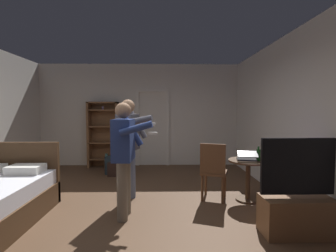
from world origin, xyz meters
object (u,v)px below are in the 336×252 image
object	(u,v)px
person_blue_shirt	(124,151)
person_striped_shirt	(129,142)
bottle_on_table	(258,155)
suitcase_dark	(116,165)
laptop	(247,157)
tv_flatscreen	(307,207)
side_table	(248,173)
bookshelf	(104,132)
suitcase_small	(119,168)
wooden_chair	(213,169)

from	to	relation	value
person_blue_shirt	person_striped_shirt	distance (m)	0.67
bottle_on_table	suitcase_dark	xyz separation A→B (m)	(-2.72, 1.88, -0.59)
laptop	person_blue_shirt	size ratio (longest dim) A/B	0.23
laptop	suitcase_dark	size ratio (longest dim) A/B	0.83
person_blue_shirt	suitcase_dark	bearing A→B (deg)	103.42
tv_flatscreen	side_table	world-z (taller)	tv_flatscreen
bottle_on_table	person_blue_shirt	bearing A→B (deg)	-166.02
laptop	person_striped_shirt	xyz separation A→B (m)	(-2.00, 0.10, 0.26)
laptop	person_striped_shirt	distance (m)	2.01
tv_flatscreen	suitcase_dark	world-z (taller)	tv_flatscreen
bookshelf	person_striped_shirt	bearing A→B (deg)	-67.98
bottle_on_table	suitcase_small	distance (m)	3.25
tv_flatscreen	suitcase_dark	size ratio (longest dim) A/B	2.60
tv_flatscreen	suitcase_dark	xyz separation A→B (m)	(-2.92, 2.98, -0.13)
side_table	person_striped_shirt	world-z (taller)	person_striped_shirt
bookshelf	bottle_on_table	world-z (taller)	bookshelf
suitcase_dark	suitcase_small	xyz separation A→B (m)	(0.08, -0.10, -0.05)
side_table	person_blue_shirt	size ratio (longest dim) A/B	0.42
wooden_chair	person_striped_shirt	xyz separation A→B (m)	(-1.44, 0.05, 0.46)
suitcase_dark	wooden_chair	bearing A→B (deg)	-25.25
bookshelf	side_table	world-z (taller)	bookshelf
tv_flatscreen	bottle_on_table	xyz separation A→B (m)	(-0.19, 1.10, 0.45)
bookshelf	person_striped_shirt	distance (m)	2.78
tv_flatscreen	side_table	size ratio (longest dim) A/B	1.73
suitcase_dark	person_blue_shirt	bearing A→B (deg)	-59.73
wooden_chair	suitcase_small	size ratio (longest dim) A/B	2.24
bookshelf	side_table	size ratio (longest dim) A/B	2.53
person_striped_shirt	suitcase_small	distance (m)	1.91
tv_flatscreen	suitcase_small	bearing A→B (deg)	134.50
wooden_chair	person_blue_shirt	bearing A→B (deg)	-156.39
laptop	wooden_chair	size ratio (longest dim) A/B	0.39
bottle_on_table	suitcase_small	world-z (taller)	bottle_on_table
wooden_chair	suitcase_dark	world-z (taller)	wooden_chair
bookshelf	suitcase_dark	bearing A→B (deg)	-59.27
person_blue_shirt	suitcase_dark	xyz separation A→B (m)	(-0.58, 2.41, -0.75)
bottle_on_table	person_striped_shirt	world-z (taller)	person_striped_shirt
wooden_chair	suitcase_dark	bearing A→B (deg)	137.90
tv_flatscreen	suitcase_small	size ratio (longest dim) A/B	2.74
tv_flatscreen	wooden_chair	world-z (taller)	tv_flatscreen
bookshelf	suitcase_dark	size ratio (longest dim) A/B	3.81
laptop	wooden_chair	distance (m)	0.60
person_blue_shirt	laptop	bearing A→B (deg)	16.22
person_blue_shirt	bottle_on_table	bearing A→B (deg)	13.98
laptop	person_blue_shirt	bearing A→B (deg)	-163.78
person_blue_shirt	suitcase_dark	world-z (taller)	person_blue_shirt
tv_flatscreen	person_striped_shirt	xyz separation A→B (m)	(-2.37, 1.23, 0.66)
person_blue_shirt	side_table	bearing A→B (deg)	17.02
laptop	wooden_chair	xyz separation A→B (m)	(-0.56, 0.04, -0.21)
person_blue_shirt	person_striped_shirt	bearing A→B (deg)	92.35
bottle_on_table	suitcase_dark	bearing A→B (deg)	145.39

